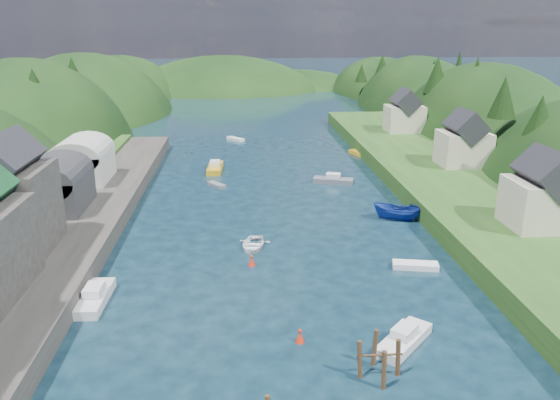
{
  "coord_description": "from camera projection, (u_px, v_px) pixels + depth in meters",
  "views": [
    {
      "loc": [
        -4.31,
        -29.67,
        22.84
      ],
      "look_at": [
        0.0,
        28.0,
        4.0
      ],
      "focal_mm": 35.0,
      "sensor_mm": 36.0,
      "label": 1
    }
  ],
  "objects": [
    {
      "name": "ground",
      "position": [
        269.0,
        180.0,
        82.92
      ],
      "size": [
        600.0,
        600.0,
        0.0
      ],
      "primitive_type": "plane",
      "color": "black",
      "rests_on": "ground"
    },
    {
      "name": "hillside_left",
      "position": [
        31.0,
        190.0,
        105.92
      ],
      "size": [
        44.0,
        245.56,
        52.0
      ],
      "color": "black",
      "rests_on": "ground"
    },
    {
      "name": "hillside_right",
      "position": [
        481.0,
        177.0,
        112.1
      ],
      "size": [
        36.0,
        245.56,
        48.0
      ],
      "color": "black",
      "rests_on": "ground"
    },
    {
      "name": "far_hills",
      "position": [
        254.0,
        117.0,
        203.93
      ],
      "size": [
        103.0,
        68.0,
        44.0
      ],
      "color": "black",
      "rests_on": "ground"
    },
    {
      "name": "hill_trees",
      "position": [
        272.0,
        94.0,
        93.62
      ],
      "size": [
        90.7,
        150.15,
        12.54
      ],
      "color": "black",
      "rests_on": "ground"
    },
    {
      "name": "quay_left",
      "position": [
        38.0,
        261.0,
        52.46
      ],
      "size": [
        12.0,
        110.0,
        2.0
      ],
      "primitive_type": "cube",
      "color": "#2D2B28",
      "rests_on": "ground"
    },
    {
      "name": "boat_sheds",
      "position": [
        69.0,
        168.0,
        69.01
      ],
      "size": [
        7.0,
        21.0,
        7.5
      ],
      "color": "#2D2D30",
      "rests_on": "quay_left"
    },
    {
      "name": "terrace_right",
      "position": [
        455.0,
        188.0,
        74.83
      ],
      "size": [
        16.0,
        120.0,
        2.4
      ],
      "primitive_type": "cube",
      "color": "#234719",
      "rests_on": "ground"
    },
    {
      "name": "right_bank_cottages",
      "position": [
        456.0,
        142.0,
        81.51
      ],
      "size": [
        9.0,
        59.24,
        8.41
      ],
      "color": "beige",
      "rests_on": "terrace_right"
    },
    {
      "name": "piling_cluster_far",
      "position": [
        379.0,
        362.0,
        36.64
      ],
      "size": [
        3.13,
        2.92,
        3.39
      ],
      "color": "#382314",
      "rests_on": "ground"
    },
    {
      "name": "channel_buoy_near",
      "position": [
        300.0,
        336.0,
        40.81
      ],
      "size": [
        0.7,
        0.7,
        1.1
      ],
      "color": "red",
      "rests_on": "ground"
    },
    {
      "name": "channel_buoy_far",
      "position": [
        252.0,
        261.0,
        53.73
      ],
      "size": [
        0.7,
        0.7,
        1.1
      ],
      "color": "red",
      "rests_on": "ground"
    },
    {
      "name": "moored_boats",
      "position": [
        286.0,
        257.0,
        54.33
      ],
      "size": [
        36.53,
        100.84,
        2.19
      ],
      "color": "silver",
      "rests_on": "ground"
    }
  ]
}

